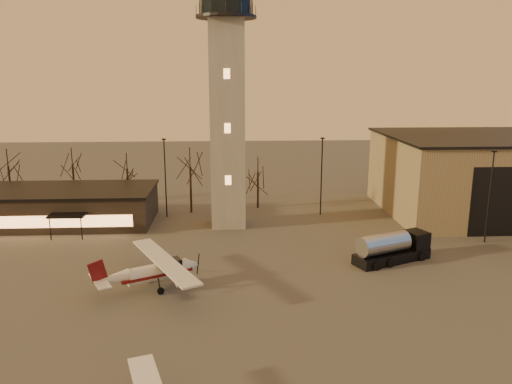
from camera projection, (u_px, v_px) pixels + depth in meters
ground at (228, 362)px, 31.81m from camera, size 220.00×220.00×0.00m
control_tower at (227, 89)px, 57.24m from camera, size 6.80×6.80×32.60m
hangar at (502, 174)px, 65.48m from camera, size 30.60×20.60×10.30m
terminal at (50, 206)px, 61.30m from camera, size 25.40×12.20×4.30m
light_poles at (232, 180)px, 60.74m from camera, size 58.50×12.25×10.14m
tree_row at (128, 165)px, 67.83m from camera, size 37.20×9.20×8.80m
cessna_rear at (160, 274)px, 42.78m from camera, size 10.06×11.93×3.48m
fuel_truck at (392, 250)px, 48.75m from camera, size 8.28×5.28×2.98m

